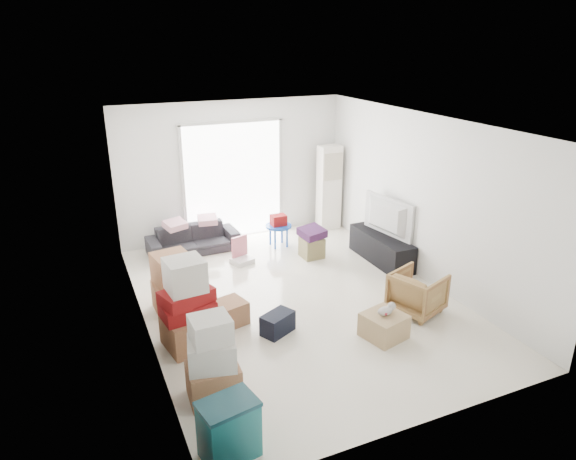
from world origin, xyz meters
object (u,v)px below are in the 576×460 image
Objects in this scene: sofa at (193,235)px; storage_bins at (229,429)px; ac_tower at (329,188)px; ottoman at (312,247)px; armchair at (418,291)px; wood_crate at (384,326)px; television at (382,231)px; kids_table at (278,224)px; tv_console at (381,248)px.

sofa reaches higher than storage_bins.
ottoman is at bearing -128.47° from ac_tower.
ottoman is at bearing 54.50° from storage_bins.
armchair is 1.37× the size of wood_crate.
wood_crate is (-1.36, -2.14, -0.41)m from television.
armchair is (2.44, -3.55, 0.02)m from sofa.
sofa is at bearing 13.71° from armchair.
sofa is 2.66× the size of kids_table.
sofa is 3.33× the size of wood_crate.
sofa reaches higher than ottoman.
television is 0.70× the size of sofa.
kids_table is at bearing 115.86° from ottoman.
storage_bins is at bearing -117.82° from kids_table.
sofa reaches higher than kids_table.
ac_tower is at bearing 91.48° from tv_console.
ac_tower is 2.78× the size of kids_table.
tv_console is 1.27× the size of television.
armchair is (-0.49, -3.70, -0.53)m from ac_tower.
tv_console is 2.00m from kids_table.
tv_console is at bearing -38.03° from armchair.
ottoman is (-0.52, 2.42, -0.16)m from armchair.
ottoman is (-1.06, 0.67, -0.06)m from tv_console.
television is at bearing 40.36° from storage_bins.
ac_tower is at bearing 21.62° from kids_table.
ac_tower reaches higher than television.
sofa reaches higher than wood_crate.
ottoman is (2.84, 3.98, -0.13)m from storage_bins.
storage_bins is at bearing -125.50° from ottoman.
storage_bins is at bearing 94.01° from armchair.
sofa is at bearing 149.09° from tv_console.
ac_tower is 1.17× the size of tv_console.
tv_console reaches higher than ottoman.
sofa is at bearing 112.47° from wood_crate.
tv_console is at bearing -44.69° from kids_table.
ac_tower reaches higher than wood_crate.
television is 1.99m from kids_table.
sofa is at bearing 50.02° from television.
ac_tower is 2.81× the size of storage_bins.
sofa is 4.25m from wood_crate.
sofa is (-2.99, 1.79, -0.25)m from television.
ac_tower is 1.76m from ottoman.
television is 1.85m from armchair.
armchair is 3.70m from storage_bins.
wood_crate is at bearing 138.43° from television.
ac_tower is 3.77m from armchair.
tv_console is 2.37× the size of kids_table.
kids_table reaches higher than wood_crate.
armchair is (-0.54, -1.76, -0.23)m from television.
armchair reaches higher than ottoman.
sofa is at bearing 166.07° from kids_table.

